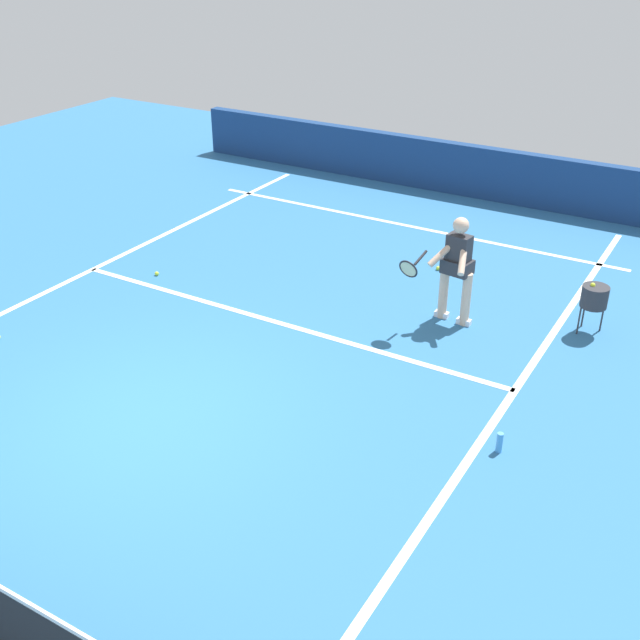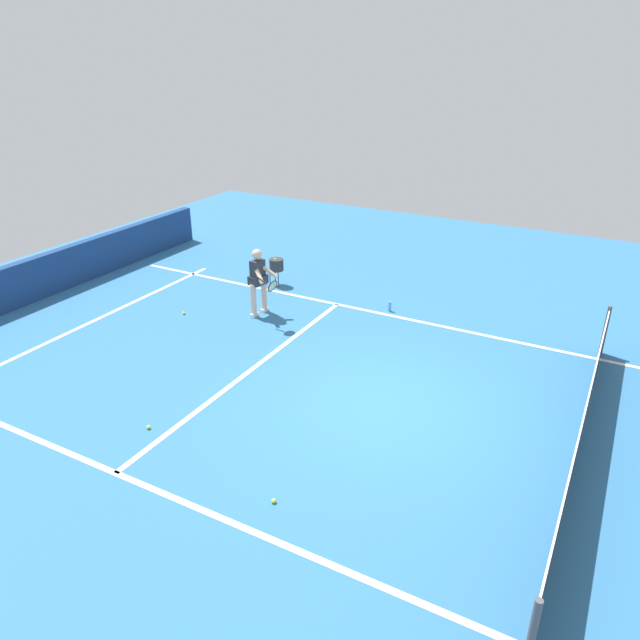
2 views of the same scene
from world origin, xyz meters
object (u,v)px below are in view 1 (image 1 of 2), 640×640
at_px(tennis_ball_mid, 157,274).
at_px(ball_hopper, 594,297).
at_px(tennis_ball_far, 438,268).
at_px(tennis_player, 456,266).
at_px(water_bottle, 499,442).

bearing_deg(tennis_ball_mid, ball_hopper, -165.94).
relative_size(tennis_ball_far, ball_hopper, 0.09).
distance_m(tennis_player, tennis_ball_mid, 4.79).
xyz_separation_m(tennis_player, water_bottle, (-1.58, 2.54, -0.73)).
distance_m(tennis_player, water_bottle, 3.08).
xyz_separation_m(tennis_ball_far, ball_hopper, (-2.61, 0.88, 0.51)).
bearing_deg(water_bottle, tennis_ball_mid, -14.47).
relative_size(tennis_ball_mid, tennis_ball_far, 1.00).
xyz_separation_m(tennis_player, tennis_ball_mid, (4.63, 0.94, -0.81)).
height_order(ball_hopper, water_bottle, ball_hopper).
height_order(tennis_player, ball_hopper, tennis_player).
bearing_deg(tennis_ball_mid, tennis_ball_far, -146.77).
height_order(tennis_ball_mid, ball_hopper, ball_hopper).
bearing_deg(tennis_ball_mid, tennis_player, -168.50).
distance_m(tennis_ball_far, water_bottle, 4.75).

